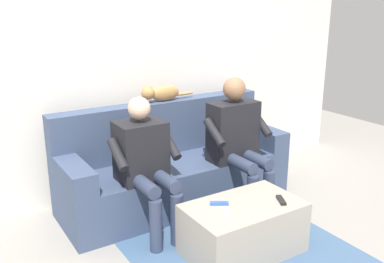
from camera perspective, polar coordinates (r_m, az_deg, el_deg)
ground_plane at (r=3.60m, az=3.64°, el=-13.52°), size 8.00×8.00×0.00m
back_wall at (r=4.19m, az=-6.03°, el=10.15°), size 5.01×0.06×2.67m
couch at (r=4.02m, az=-2.52°, el=-4.92°), size 2.13×0.74×0.93m
coffee_table at (r=3.30m, az=6.80°, el=-12.70°), size 0.86×0.53×0.40m
person_left_seated at (r=3.86m, az=6.05°, el=-0.65°), size 0.60×0.57×1.19m
person_right_seated at (r=3.43m, az=-6.32°, el=-3.58°), size 0.53×0.61×1.11m
cat_on_backrest at (r=4.01m, az=-4.25°, el=5.16°), size 0.54×0.13×0.17m
remote_white at (r=3.06m, az=4.59°, el=-10.64°), size 0.11×0.13×0.03m
remote_black at (r=3.29m, az=11.77°, el=-8.93°), size 0.10×0.15×0.02m
remote_blue at (r=3.18m, az=3.65°, el=-9.53°), size 0.13×0.10×0.02m
floor_rug at (r=3.47m, az=5.54°, el=-14.78°), size 1.56×1.63×0.01m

